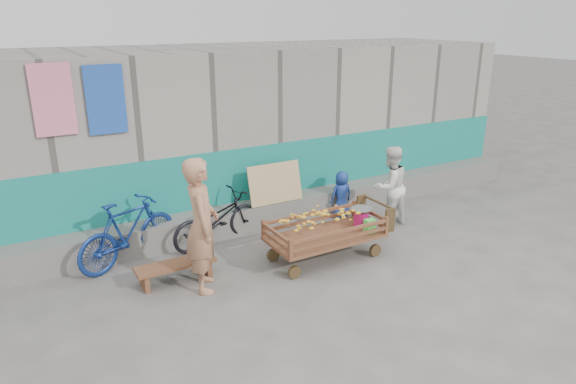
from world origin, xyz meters
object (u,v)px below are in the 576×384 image
bench (176,268)px  bicycle_blue (128,232)px  child (341,195)px  woman (390,186)px  banana_cart (324,226)px  vendor_man (202,225)px  bicycle_dark (216,219)px

bench → bicycle_blue: 1.02m
child → woman: bearing=128.0°
banana_cart → bench: 2.25m
woman → child: (-0.51, 0.72, -0.28)m
vendor_man → woman: bearing=-65.1°
vendor_man → child: size_ratio=2.12×
vendor_man → bicycle_dark: 1.54m
woman → bicycle_dark: woman is taller
banana_cart → bicycle_blue: 2.92m
bicycle_dark → bicycle_blue: bicycle_blue is taller
vendor_man → bicycle_blue: size_ratio=1.09×
child → bicycle_dark: bearing=1.4°
woman → bicycle_dark: (-2.96, 0.77, -0.29)m
bench → vendor_man: size_ratio=0.60×
banana_cart → child: child is taller
bench → bicycle_blue: size_ratio=0.66×
vendor_man → child: 3.42m
vendor_man → woman: size_ratio=1.29×
child → bicycle_blue: bearing=2.1°
bench → bicycle_dark: (0.99, 0.90, 0.22)m
banana_cart → vendor_man: vendor_man is taller
banana_cart → woman: 1.87m
vendor_man → child: (3.15, 1.22, -0.49)m
bench → bicycle_dark: bearing=42.3°
banana_cart → child: bearing=45.8°
banana_cart → woman: size_ratio=1.33×
woman → bench: bearing=-3.1°
bicycle_blue → woman: bearing=-121.9°
vendor_man → bicycle_dark: vendor_man is taller
child → bicycle_dark: 2.45m
banana_cart → woman: bearing=18.0°
banana_cart → bench: bearing=168.4°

